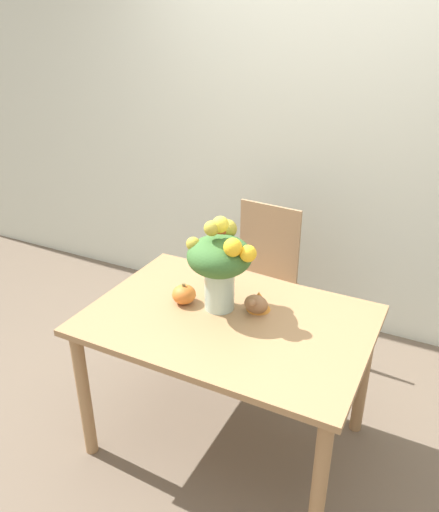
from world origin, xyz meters
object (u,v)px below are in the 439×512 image
(flower_vase, at_px, (220,261))
(turkey_figurine, at_px, (257,302))
(dining_chair_near_window, at_px, (258,281))
(pumpkin, at_px, (184,294))

(flower_vase, distance_m, turkey_figurine, 0.26)
(turkey_figurine, height_order, dining_chair_near_window, dining_chair_near_window)
(turkey_figurine, bearing_deg, pumpkin, -164.60)
(flower_vase, bearing_deg, dining_chair_near_window, 98.57)
(turkey_figurine, bearing_deg, flower_vase, -162.29)
(dining_chair_near_window, bearing_deg, turkey_figurine, -62.91)
(pumpkin, bearing_deg, flower_vase, 13.11)
(turkey_figurine, xyz_separation_m, dining_chair_near_window, (-0.27, 0.68, -0.29))
(flower_vase, relative_size, pumpkin, 4.04)
(pumpkin, xyz_separation_m, turkey_figurine, (0.33, 0.09, 0.00))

